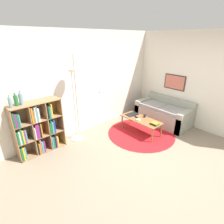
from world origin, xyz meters
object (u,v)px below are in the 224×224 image
Objects in this scene: laptop at (132,114)px; bottle_left at (10,102)px; coffee_table at (141,120)px; couch at (164,113)px; bowl at (138,120)px; cup at (145,116)px; floor_lamp at (73,85)px; bookshelf at (37,129)px; bottle_right at (21,99)px; bottle_middle at (16,100)px.

bottle_left reaches higher than laptop.
bottle_left reaches higher than coffee_table.
couch is 4.05m from bottle_left.
cup is (0.28, 0.02, 0.03)m from bowl.
coffee_table is at bearing -30.58° from floor_lamp.
bookshelf is at bearing 156.26° from bowl.
laptop is 0.40m from bowl.
bottle_right is at bearing 166.13° from laptop.
coffee_table is (2.37, -0.97, -0.21)m from bookshelf.
couch reaches higher than bowl.
bookshelf is 0.81m from bottle_left.
bookshelf is 0.77m from bottle_middle.
bottle_right reaches higher than bowl.
bottle_middle is (-3.69, 1.04, 1.00)m from couch.
bowl is at bearing -23.74° from bookshelf.
cup is at bearing -20.06° from bottle_right.
cup is (0.15, 0.00, 0.09)m from coffee_table.
floor_lamp is at bearing 159.79° from couch.
bottle_middle is 0.10m from bottle_right.
laptop is (-1.00, 0.41, 0.13)m from couch.
bottle_left is at bearing 161.82° from cup.
bottle_left is 0.11m from bottle_middle.
bottle_right is (0.10, 0.01, 0.01)m from bottle_middle.
bookshelf is 4.53× the size of bottle_middle.
floor_lamp is at bearing 161.05° from laptop.
laptop is at bearing -12.26° from bottle_left.
laptop is at bearing 84.41° from coffee_table.
bowl is at bearing -20.33° from bottle_left.
coffee_table is 3.06× the size of laptop.
floor_lamp is 19.18× the size of cup.
bottle_left is 0.21m from bottle_right.
laptop is (1.50, -0.52, -1.00)m from floor_lamp.
floor_lamp is at bearing -5.72° from bottle_middle.
bowl is (-1.16, 0.04, 0.14)m from couch.
bottle_left reaches higher than bowl.
couch is at bearing -22.05° from laptop.
bowl is (-0.16, -0.37, 0.01)m from laptop.
couch is 0.90m from cup.
bottle_right is (-0.18, 0.02, 0.73)m from bookshelf.
coffee_table is 12.04× the size of cup.
cup reaches higher than coffee_table.
bottle_right is (-2.59, 0.64, 0.89)m from laptop.
floor_lamp reaches higher than couch.
bookshelf is 10.11× the size of bowl.
bottle_right is at bearing 173.52° from floor_lamp.
couch is 3.96m from bottle_middle.
bottle_left is (-2.76, 0.96, 0.92)m from coffee_table.
coffee_table is at bearing 177.05° from couch.
bottle_middle reaches higher than laptop.
bowl is at bearing -114.01° from laptop.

